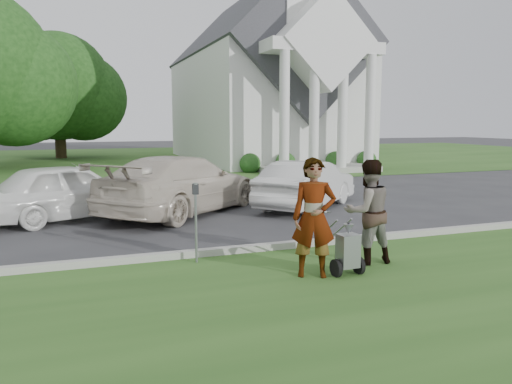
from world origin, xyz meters
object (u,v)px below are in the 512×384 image
church (263,71)px  striping_cart (347,252)px  car_b (70,191)px  parking_meter_near (196,213)px  person_left (314,219)px  tree_back (58,92)px  car_c (182,184)px  person_right (368,212)px  car_d (307,184)px

church → striping_cart: church is taller
church → striping_cart: 26.34m
church → car_b: size_ratio=5.31×
parking_meter_near → church: bearing=66.5°
striping_cart → church: bearing=69.5°
person_left → parking_meter_near: bearing=161.2°
person_left → parking_meter_near: person_left is taller
tree_back → parking_meter_near: 30.21m
parking_meter_near → car_c: car_c is taller
tree_back → car_b: 24.89m
person_right → car_d: 6.12m
striping_cart → car_b: bearing=119.9°
car_b → car_c: (3.00, -0.09, 0.06)m
church → parking_meter_near: 25.51m
car_b → parking_meter_near: bearing=-178.4°
parking_meter_near → car_b: bearing=112.9°
person_left → car_d: (2.90, 6.30, -0.29)m
tree_back → person_right: size_ratio=4.99×
church → striping_cart: (-7.71, -24.57, -5.52)m
church → car_d: (-5.39, -18.13, -5.22)m
car_b → striping_cart: bearing=-168.3°
car_d → tree_back: bearing=-23.1°
car_d → striping_cart: bearing=120.1°
church → car_c: bearing=-117.3°
parking_meter_near → striping_cart: bearing=-35.8°
church → parking_meter_near: church is taller
parking_meter_near → car_c: size_ratio=0.26×
church → car_d: church is taller
church → parking_meter_near: bearing=-113.5°
striping_cart → parking_meter_near: parking_meter_near is taller
tree_back → car_d: 26.45m
car_b → person_right: bearing=-162.0°
person_left → car_c: 6.72m
tree_back → car_d: (7.62, -25.00, -4.01)m
striping_cart → person_left: 0.84m
car_c → parking_meter_near: bearing=128.5°
parking_meter_near → car_d: size_ratio=0.35×
person_left → person_right: (1.30, 0.40, -0.05)m
person_right → parking_meter_near: bearing=-18.2°
person_right → car_b: (-5.20, 6.35, -0.19)m
car_d → parking_meter_near: bearing=96.4°
church → car_b: 22.09m
person_left → person_right: size_ratio=1.05×
person_right → car_b: person_right is taller
church → tree_back: bearing=152.2°
striping_cart → car_b: 8.22m
person_left → car_b: person_left is taller
person_right → car_d: size_ratio=0.44×
car_c → tree_back: bearing=-34.1°
person_right → car_c: size_ratio=0.33×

